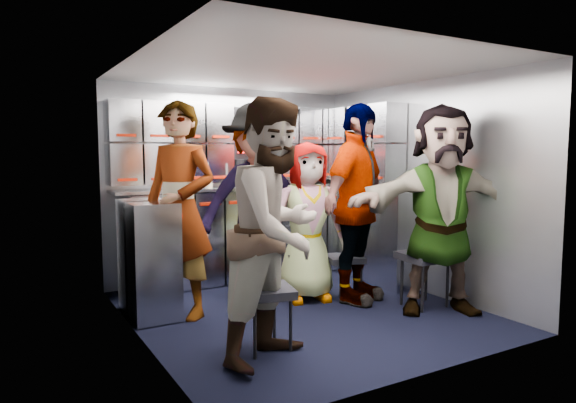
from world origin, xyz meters
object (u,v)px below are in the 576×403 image
jump_seat_near_left (265,295)px  attendant_standing (180,210)px  jump_seat_center (297,255)px  attendant_arc_c (307,222)px  jump_seat_mid_left (251,260)px  attendant_arc_e (442,209)px  jump_seat_near_right (425,259)px  attendant_arc_d (357,204)px  attendant_arc_b (259,204)px  jump_seat_mid_right (345,261)px  attendant_arc_a (277,231)px

jump_seat_near_left → attendant_standing: attendant_standing is taller
jump_seat_center → attendant_arc_c: (-0.00, -0.18, 0.36)m
jump_seat_mid_left → attendant_arc_e: 1.83m
jump_seat_near_left → jump_seat_center: size_ratio=1.03×
jump_seat_near_right → attendant_standing: bearing=157.2°
attendant_arc_c → jump_seat_mid_left: bearing=156.7°
attendant_standing → jump_seat_center: bearing=55.6°
attendant_arc_d → jump_seat_near_left: bearing=179.2°
attendant_arc_e → attendant_arc_b: bearing=169.0°
jump_seat_mid_right → attendant_arc_a: attendant_arc_a is taller
jump_seat_near_right → attendant_arc_e: size_ratio=0.27×
attendant_arc_d → attendant_arc_c: bearing=114.9°
jump_seat_near_right → attendant_arc_d: attendant_arc_d is taller
jump_seat_mid_right → attendant_arc_a: (-1.29, -0.99, 0.53)m
jump_seat_mid_left → jump_seat_center: (0.44, -0.15, 0.03)m
attendant_arc_c → attendant_arc_b: bearing=174.9°
attendant_arc_c → attendant_arc_e: size_ratio=0.82×
attendant_arc_b → jump_seat_center: bearing=13.2°
jump_seat_center → attendant_arc_c: 0.40m
jump_seat_near_left → attendant_arc_c: size_ratio=0.30×
jump_seat_near_right → attendant_arc_b: attendant_arc_b is taller
attendant_standing → attendant_arc_b: attendant_arc_b is taller
attendant_arc_a → attendant_arc_b: bearing=41.9°
attendant_arc_c → attendant_arc_d: attendant_arc_d is taller
jump_seat_mid_right → attendant_arc_a: bearing=-142.6°
jump_seat_mid_right → attendant_arc_e: bearing=-61.0°
jump_seat_near_left → attendant_standing: bearing=104.8°
attendant_arc_b → attendant_arc_d: bearing=-19.5°
attendant_arc_d → jump_seat_near_right: bearing=-71.6°
jump_seat_mid_right → attendant_arc_b: attendant_arc_b is taller
jump_seat_center → attendant_arc_b: attendant_arc_b is taller
jump_seat_near_left → attendant_arc_d: (1.29, 0.63, 0.53)m
jump_seat_mid_left → attendant_arc_d: (0.80, -0.61, 0.56)m
jump_seat_center → jump_seat_near_right: jump_seat_near_right is taller
jump_seat_center → attendant_arc_c: attendant_arc_c is taller
jump_seat_mid_left → jump_seat_center: size_ratio=1.00×
jump_seat_near_right → attendant_arc_a: 1.83m
jump_seat_mid_right → jump_seat_center: bearing=141.6°
jump_seat_center → jump_seat_near_left: bearing=-130.4°
attendant_arc_e → jump_seat_center: bearing=155.9°
attendant_arc_c → jump_seat_near_left: bearing=-121.7°
jump_seat_near_right → attendant_standing: attendant_standing is taller
jump_seat_center → attendant_arc_c: bearing=-90.0°
jump_seat_near_left → jump_seat_near_right: bearing=6.2°
jump_seat_near_right → attendant_arc_c: attendant_arc_c is taller
jump_seat_mid_right → attendant_arc_c: bearing=163.7°
jump_seat_center → attendant_standing: attendant_standing is taller
attendant_arc_d → attendant_arc_e: size_ratio=1.02×
jump_seat_center → jump_seat_mid_right: (0.36, -0.29, -0.04)m
attendant_arc_d → attendant_arc_e: (0.44, -0.62, -0.02)m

